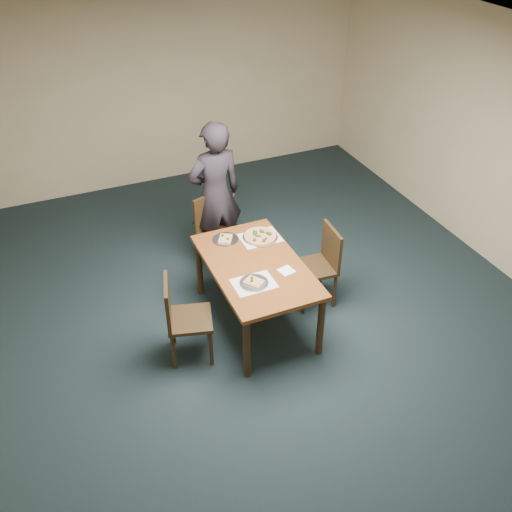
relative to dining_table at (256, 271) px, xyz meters
name	(u,v)px	position (x,y,z in m)	size (l,w,h in m)	color
ground	(278,343)	(0.07, -0.41, -0.66)	(8.00, 8.00, 0.00)	black
room_shell	(283,195)	(0.07, -0.41, 1.08)	(8.00, 8.00, 8.00)	#CDB78E
dining_table	(256,271)	(0.00, 0.00, 0.00)	(0.90, 1.50, 0.75)	#5E2E12
chair_far	(215,228)	(-0.03, 1.15, -0.14)	(0.54, 0.54, 0.91)	black
chair_left	(181,315)	(-0.86, -0.18, -0.14)	(0.51, 0.51, 0.91)	black
chair_right	(321,261)	(0.79, 0.06, -0.14)	(0.45, 0.45, 0.91)	black
diner	(215,195)	(0.03, 1.26, 0.23)	(0.65, 0.43, 1.78)	black
placemat_main	(260,238)	(0.23, 0.42, 0.09)	(0.42, 0.32, 0.00)	white
placemat_near	(254,283)	(-0.14, -0.28, 0.09)	(0.40, 0.30, 0.00)	white
pizza_pan	(260,236)	(0.23, 0.42, 0.12)	(0.38, 0.38, 0.07)	silver
slice_plate_near	(254,282)	(-0.14, -0.28, 0.11)	(0.28, 0.28, 0.06)	silver
slice_plate_far	(225,239)	(-0.13, 0.53, 0.10)	(0.28, 0.28, 0.06)	silver
napkin	(286,271)	(0.23, -0.22, 0.09)	(0.14, 0.14, 0.01)	white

